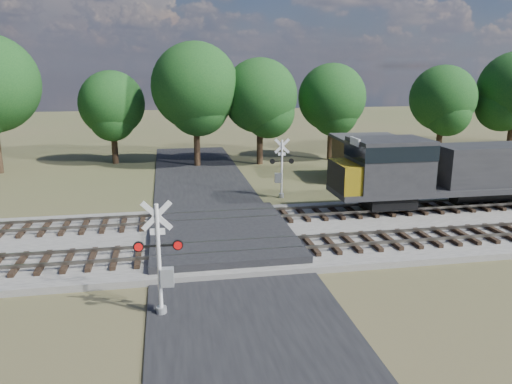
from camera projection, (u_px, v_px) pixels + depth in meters
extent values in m
plane|color=#46512B|center=(222.00, 244.00, 24.96)|extent=(160.00, 160.00, 0.00)
cube|color=gray|center=(404.00, 226.00, 27.14)|extent=(140.00, 10.00, 0.30)
cube|color=black|center=(222.00, 243.00, 24.95)|extent=(7.00, 60.00, 0.08)
cube|color=#262628|center=(221.00, 234.00, 25.36)|extent=(7.00, 9.00, 0.62)
cube|color=black|center=(270.00, 248.00, 23.30)|extent=(44.00, 2.60, 0.18)
cube|color=#605B52|center=(435.00, 239.00, 23.97)|extent=(140.00, 0.08, 0.15)
cube|color=#605B52|center=(421.00, 230.00, 25.34)|extent=(140.00, 0.08, 0.15)
cube|color=black|center=(251.00, 217.00, 28.07)|extent=(44.00, 2.60, 0.18)
cube|color=#605B52|center=(390.00, 210.00, 28.74)|extent=(140.00, 0.08, 0.15)
cube|color=#605B52|center=(380.00, 204.00, 30.11)|extent=(140.00, 0.08, 0.15)
cylinder|color=silver|center=(159.00, 261.00, 17.31)|extent=(0.14, 0.14, 4.11)
cylinder|color=#95989B|center=(162.00, 311.00, 17.77)|extent=(0.37, 0.37, 0.31)
cube|color=silver|center=(157.00, 216.00, 16.90)|extent=(1.08, 0.10, 1.08)
cube|color=silver|center=(157.00, 216.00, 16.90)|extent=(1.08, 0.10, 1.08)
cube|color=silver|center=(158.00, 232.00, 17.04)|extent=(0.51, 0.06, 0.23)
cube|color=black|center=(158.00, 246.00, 17.17)|extent=(1.64, 0.16, 0.06)
cylinder|color=red|center=(138.00, 247.00, 17.09)|extent=(0.38, 0.12, 0.37)
cylinder|color=red|center=(178.00, 245.00, 17.25)|extent=(0.38, 0.12, 0.37)
cube|color=#95989B|center=(167.00, 277.00, 17.49)|extent=(0.48, 0.33, 0.67)
cylinder|color=silver|center=(282.00, 169.00, 33.22)|extent=(0.14, 0.14, 3.91)
cylinder|color=#95989B|center=(281.00, 195.00, 33.67)|extent=(0.35, 0.35, 0.29)
cube|color=silver|center=(282.00, 146.00, 32.84)|extent=(1.02, 0.14, 1.02)
cube|color=silver|center=(282.00, 146.00, 32.84)|extent=(1.02, 0.14, 1.02)
cube|color=silver|center=(282.00, 154.00, 32.97)|extent=(0.49, 0.08, 0.21)
cube|color=black|center=(282.00, 161.00, 33.09)|extent=(1.56, 0.22, 0.06)
cylinder|color=red|center=(291.00, 161.00, 33.14)|extent=(0.36, 0.13, 0.35)
cylinder|color=red|center=(272.00, 161.00, 33.04)|extent=(0.36, 0.13, 0.35)
cube|color=#95989B|center=(278.00, 178.00, 33.35)|extent=(0.47, 0.34, 0.63)
cube|color=#43311D|center=(367.00, 160.00, 38.63)|extent=(4.75, 4.75, 3.15)
cube|color=#2E2F31|center=(369.00, 138.00, 38.21)|extent=(5.22, 5.22, 0.23)
cylinder|color=black|center=(114.00, 141.00, 45.06)|extent=(0.56, 0.56, 4.15)
sphere|color=#123915|center=(112.00, 104.00, 44.24)|extent=(5.81, 5.81, 5.81)
cylinder|color=black|center=(197.00, 136.00, 43.59)|extent=(0.56, 0.56, 5.35)
sphere|color=#123915|center=(195.00, 86.00, 42.54)|extent=(7.49, 7.49, 7.49)
cylinder|color=black|center=(260.00, 138.00, 44.62)|extent=(0.56, 0.56, 4.69)
sphere|color=#123915|center=(260.00, 96.00, 43.70)|extent=(6.57, 6.57, 6.57)
cylinder|color=black|center=(331.00, 136.00, 46.90)|extent=(0.56, 0.56, 4.46)
sphere|color=#123915|center=(332.00, 98.00, 46.02)|extent=(6.25, 6.25, 6.25)
cylinder|color=black|center=(439.00, 135.00, 47.60)|extent=(0.56, 0.56, 4.39)
sphere|color=#123915|center=(443.00, 98.00, 46.74)|extent=(6.14, 6.14, 6.14)
cylinder|color=black|center=(511.00, 132.00, 47.88)|extent=(0.56, 0.56, 5.02)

